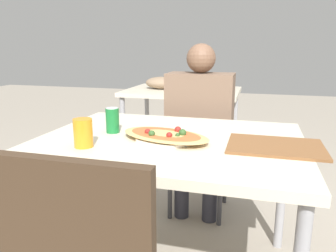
{
  "coord_description": "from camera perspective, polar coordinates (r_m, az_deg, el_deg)",
  "views": [
    {
      "loc": [
        0.39,
        -1.43,
        1.16
      ],
      "look_at": [
        -0.01,
        -0.01,
        0.8
      ],
      "focal_mm": 35.0,
      "sensor_mm": 36.0,
      "label": 1
    }
  ],
  "objects": [
    {
      "name": "drink_glass",
      "position": [
        1.43,
        -14.56,
        -1.17
      ],
      "size": [
        0.08,
        0.08,
        0.12
      ],
      "color": "orange",
      "rests_on": "dining_table"
    },
    {
      "name": "dining_table",
      "position": [
        1.56,
        0.33,
        -4.54
      ],
      "size": [
        1.22,
        0.94,
        0.74
      ],
      "color": "beige",
      "rests_on": "ground_plane"
    },
    {
      "name": "serving_tray",
      "position": [
        1.46,
        18.18,
        -3.37
      ],
      "size": [
        0.39,
        0.29,
        0.01
      ],
      "color": "brown",
      "rests_on": "dining_table"
    },
    {
      "name": "person_seated",
      "position": [
        2.19,
        5.49,
        1.54
      ],
      "size": [
        0.43,
        0.26,
        1.18
      ],
      "rotation": [
        0.0,
        0.0,
        3.14
      ],
      "color": "#2D2D38",
      "rests_on": "ground_plane"
    },
    {
      "name": "chair_far_seated",
      "position": [
        2.35,
        5.91,
        -1.81
      ],
      "size": [
        0.4,
        0.4,
        0.95
      ],
      "rotation": [
        0.0,
        0.0,
        3.14
      ],
      "color": "#3F2D1E",
      "rests_on": "ground_plane"
    },
    {
      "name": "background_table",
      "position": [
        3.28,
        1.88,
        5.41
      ],
      "size": [
        1.1,
        0.8,
        0.86
      ],
      "color": "beige",
      "rests_on": "ground_plane"
    },
    {
      "name": "pizza_main",
      "position": [
        1.5,
        -0.48,
        -1.71
      ],
      "size": [
        0.49,
        0.36,
        0.06
      ],
      "color": "white",
      "rests_on": "dining_table"
    },
    {
      "name": "soda_can",
      "position": [
        1.64,
        -9.64,
        1.0
      ],
      "size": [
        0.07,
        0.07,
        0.12
      ],
      "color": "#197233",
      "rests_on": "dining_table"
    }
  ]
}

